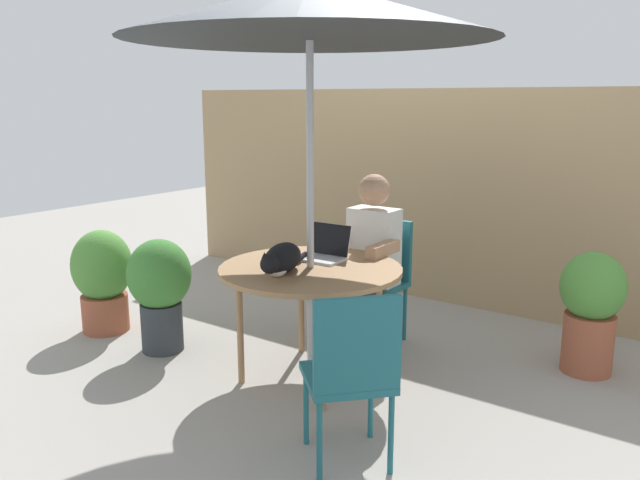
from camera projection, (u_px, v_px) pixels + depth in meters
The scene contains 12 objects.
ground_plane at pixel (311, 378), 4.05m from camera, with size 14.00×14.00×0.00m, color gray.
fence_back at pixel (448, 198), 5.40m from camera, with size 5.71×0.08×1.81m, color tan.
patio_table at pixel (310, 275), 3.90m from camera, with size 1.12×1.12×0.73m.
patio_umbrella at pixel (310, 11), 3.57m from camera, with size 2.13×2.13×2.37m.
chair_occupied at pixel (379, 271), 4.60m from camera, with size 0.40×0.40×0.88m.
chair_empty at pixel (352, 367), 2.95m from camera, with size 0.57×0.57×0.88m.
person_seated at pixel (368, 252), 4.43m from camera, with size 0.48×0.48×1.22m.
laptop at pixel (325, 249), 4.09m from camera, with size 0.31×0.26×0.21m.
cat at pixel (281, 259), 3.74m from camera, with size 0.32×0.63×0.17m.
potted_plant_near_fence at pixel (160, 287), 4.40m from camera, with size 0.44×0.44×0.80m.
potted_plant_by_chair at pixel (591, 307), 4.05m from camera, with size 0.40×0.40×0.79m.
potted_plant_corner at pixel (103, 277), 4.78m from camera, with size 0.45×0.45×0.78m.
Camera 1 is at (2.24, -3.02, 1.73)m, focal length 35.86 mm.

